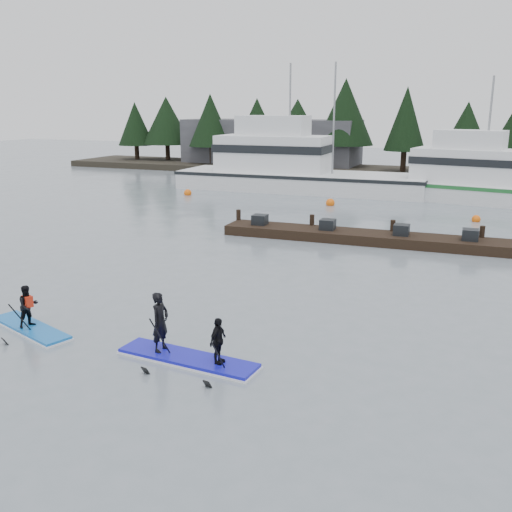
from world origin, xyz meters
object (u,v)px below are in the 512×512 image
at_px(paddleboard_duo, 185,342).
at_px(fishing_boat_large, 293,179).
at_px(floating_dock, 369,237).
at_px(paddleboard_solo, 29,316).
at_px(fishing_boat_medium, 488,192).

bearing_deg(paddleboard_duo, fishing_boat_large, 107.87).
height_order(floating_dock, paddleboard_solo, paddleboard_solo).
height_order(fishing_boat_large, paddleboard_solo, fishing_boat_large).
xyz_separation_m(fishing_boat_large, floating_dock, (9.04, -15.49, -0.57)).
xyz_separation_m(fishing_boat_large, fishing_boat_medium, (14.02, -0.45, -0.14)).
xyz_separation_m(fishing_boat_medium, paddleboard_duo, (-6.60, -29.83, -0.17)).
bearing_deg(paddleboard_solo, floating_dock, 84.00).
xyz_separation_m(fishing_boat_large, paddleboard_duo, (7.42, -30.29, -0.31)).
distance_m(fishing_boat_medium, paddleboard_duo, 30.55).
relative_size(fishing_boat_medium, floating_dock, 1.16).
height_order(fishing_boat_medium, paddleboard_solo, fishing_boat_medium).
distance_m(fishing_boat_large, fishing_boat_medium, 14.03).
bearing_deg(fishing_boat_medium, fishing_boat_large, -172.31).
relative_size(fishing_boat_medium, paddleboard_duo, 4.32).
bearing_deg(fishing_boat_large, floating_dock, -61.23).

